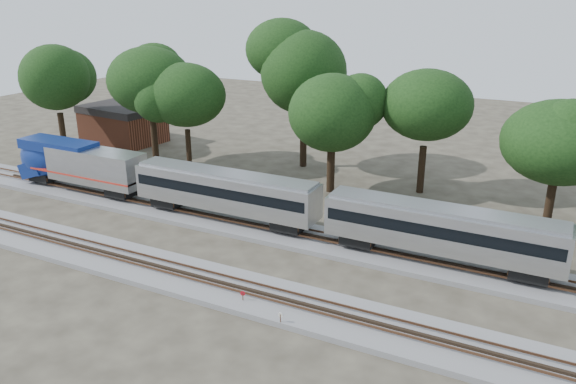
{
  "coord_description": "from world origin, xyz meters",
  "views": [
    {
      "loc": [
        19.8,
        -32.66,
        19.53
      ],
      "look_at": [
        0.86,
        5.0,
        4.37
      ],
      "focal_mm": 35.0,
      "sensor_mm": 36.0,
      "label": 1
    }
  ],
  "objects": [
    {
      "name": "ground",
      "position": [
        0.0,
        0.0,
        0.0
      ],
      "size": [
        160.0,
        160.0,
        0.0
      ],
      "primitive_type": "plane",
      "color": "#383328",
      "rests_on": "ground"
    },
    {
      "name": "track_far",
      "position": [
        0.0,
        6.0,
        0.21
      ],
      "size": [
        160.0,
        5.0,
        0.73
      ],
      "color": "slate",
      "rests_on": "ground"
    },
    {
      "name": "track_near",
      "position": [
        0.0,
        -4.0,
        0.21
      ],
      "size": [
        160.0,
        5.0,
        0.73
      ],
      "color": "slate",
      "rests_on": "ground"
    },
    {
      "name": "train",
      "position": [
        13.04,
        6.0,
        3.2
      ],
      "size": [
        90.01,
        3.1,
        4.57
      ],
      "color": "#B9BBC1",
      "rests_on": "ground"
    },
    {
      "name": "switch_stand_red",
      "position": [
        2.68,
        -5.2,
        0.67
      ],
      "size": [
        0.33,
        0.11,
        1.06
      ],
      "rotation": [
        0.0,
        0.0,
        0.23
      ],
      "color": "#512D19",
      "rests_on": "ground"
    },
    {
      "name": "switch_stand_white",
      "position": [
        6.07,
        -6.39,
        0.68
      ],
      "size": [
        0.34,
        0.06,
        1.06
      ],
      "rotation": [
        0.0,
        0.0,
        0.02
      ],
      "color": "#512D19",
      "rests_on": "ground"
    },
    {
      "name": "switch_lever",
      "position": [
        5.29,
        -5.92,
        0.15
      ],
      "size": [
        0.58,
        0.47,
        0.3
      ],
      "primitive_type": "cube",
      "rotation": [
        0.0,
        0.0,
        -0.4
      ],
      "color": "#512D19",
      "rests_on": "ground"
    },
    {
      "name": "brick_building",
      "position": [
        -33.89,
        24.13,
        2.51
      ],
      "size": [
        11.1,
        8.39,
        4.99
      ],
      "rotation": [
        0.0,
        0.0,
        -0.11
      ],
      "color": "brown",
      "rests_on": "ground"
    },
    {
      "name": "tree_0",
      "position": [
        -36.74,
        16.35,
        9.52
      ],
      "size": [
        9.69,
        9.69,
        13.66
      ],
      "color": "black",
      "rests_on": "ground"
    },
    {
      "name": "tree_1",
      "position": [
        -23.37,
        17.95,
        9.86
      ],
      "size": [
        10.03,
        10.03,
        14.14
      ],
      "color": "black",
      "rests_on": "ground"
    },
    {
      "name": "tree_2",
      "position": [
        -18.52,
        18.03,
        8.54
      ],
      "size": [
        8.7,
        8.7,
        12.27
      ],
      "color": "black",
      "rests_on": "ground"
    },
    {
      "name": "tree_3",
      "position": [
        -7.11,
        24.82,
        10.91
      ],
      "size": [
        11.1,
        11.1,
        15.65
      ],
      "color": "black",
      "rests_on": "ground"
    },
    {
      "name": "tree_4",
      "position": [
        -0.82,
        18.05,
        8.18
      ],
      "size": [
        8.34,
        8.34,
        11.75
      ],
      "color": "black",
      "rests_on": "ground"
    },
    {
      "name": "tree_5",
      "position": [
        7.51,
        21.91,
        9.02
      ],
      "size": [
        9.18,
        9.18,
        12.95
      ],
      "color": "black",
      "rests_on": "ground"
    },
    {
      "name": "tree_6",
      "position": [
        19.67,
        18.31,
        7.55
      ],
      "size": [
        7.69,
        7.69,
        10.84
      ],
      "color": "black",
      "rests_on": "ground"
    }
  ]
}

